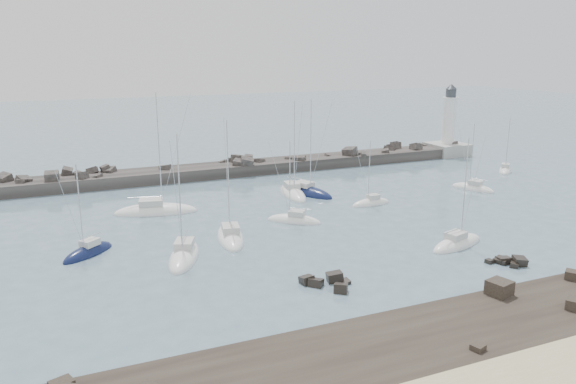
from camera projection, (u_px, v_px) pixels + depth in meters
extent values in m
plane|color=slate|center=(322.00, 247.00, 59.71)|extent=(400.00, 400.00, 0.00)
cube|color=black|center=(460.00, 344.00, 40.16)|extent=(140.00, 12.00, 0.70)
cube|color=black|center=(572.00, 275.00, 50.58)|extent=(1.55, 1.53, 0.79)
cube|color=black|center=(478.00, 347.00, 38.72)|extent=(1.07, 1.04, 0.40)
cube|color=black|center=(499.00, 288.00, 47.35)|extent=(2.16, 2.17, 1.23)
cube|color=black|center=(346.00, 283.00, 50.59)|extent=(0.88, 0.97, 0.87)
cube|color=black|center=(307.00, 281.00, 50.54)|extent=(1.32, 1.36, 1.21)
cube|color=black|center=(341.00, 290.00, 48.75)|extent=(1.61, 1.65, 1.32)
cube|color=black|center=(312.00, 282.00, 50.73)|extent=(1.12, 1.10, 0.81)
cube|color=black|center=(316.00, 283.00, 50.04)|extent=(1.66, 1.69, 0.99)
cube|color=black|center=(335.00, 278.00, 50.92)|extent=(1.76, 1.62, 1.37)
cube|color=black|center=(489.00, 262.00, 55.35)|extent=(0.87, 0.80, 0.69)
cube|color=black|center=(519.00, 263.00, 54.76)|extent=(1.65, 1.69, 1.33)
cube|color=black|center=(504.00, 260.00, 55.36)|extent=(1.54, 1.52, 0.83)
cube|color=black|center=(502.00, 263.00, 55.43)|extent=(1.68, 1.64, 1.14)
cube|color=black|center=(514.00, 265.00, 54.30)|extent=(1.23, 1.22, 0.67)
cube|color=#2F2C2A|center=(174.00, 178.00, 90.54)|extent=(115.00, 6.00, 3.20)
cube|color=#2F2C2A|center=(392.00, 148.00, 107.59)|extent=(1.93, 2.15, 1.96)
cube|color=#2F2C2A|center=(422.00, 146.00, 111.42)|extent=(1.86, 1.84, 1.32)
cube|color=#2F2C2A|center=(231.00, 161.00, 95.83)|extent=(1.33, 1.42, 1.17)
cube|color=#2F2C2A|center=(67.00, 172.00, 85.69)|extent=(1.98, 1.79, 1.99)
cube|color=#2F2C2A|center=(21.00, 182.00, 80.77)|extent=(1.63, 1.69, 1.09)
cube|color=#2F2C2A|center=(452.00, 146.00, 111.08)|extent=(1.96, 2.10, 2.02)
cube|color=#2F2C2A|center=(350.00, 152.00, 103.46)|extent=(1.24, 1.47, 1.26)
cube|color=#2F2C2A|center=(416.00, 147.00, 107.21)|extent=(2.46, 2.35, 2.23)
cube|color=#2F2C2A|center=(357.00, 156.00, 101.79)|extent=(1.63, 1.70, 1.12)
cube|color=#2F2C2A|center=(396.00, 147.00, 108.36)|extent=(2.31, 2.52, 2.41)
cube|color=#2F2C2A|center=(78.00, 174.00, 85.74)|extent=(1.48, 1.61, 1.11)
cube|color=#2F2C2A|center=(223.00, 163.00, 95.38)|extent=(1.53, 1.25, 1.22)
cube|color=#2F2C2A|center=(389.00, 150.00, 106.81)|extent=(2.94, 2.72, 2.11)
cube|color=#2F2C2A|center=(328.00, 156.00, 100.91)|extent=(1.18, 1.12, 1.06)
cube|color=#2F2C2A|center=(240.00, 164.00, 92.90)|extent=(2.90, 2.93, 1.89)
cube|color=#2F2C2A|center=(92.00, 171.00, 87.26)|extent=(2.07, 1.85, 1.69)
cube|color=#2F2C2A|center=(111.00, 172.00, 87.70)|extent=(2.36, 2.31, 1.86)
cube|color=#2F2C2A|center=(363.00, 155.00, 101.01)|extent=(1.51, 1.74, 1.44)
cube|color=#2F2C2A|center=(289.00, 160.00, 98.04)|extent=(1.67, 1.69, 1.21)
cube|color=#2F2C2A|center=(105.00, 169.00, 87.78)|extent=(1.78, 1.60, 1.52)
cube|color=#2F2C2A|center=(385.00, 153.00, 103.99)|extent=(2.04, 1.76, 1.63)
cube|color=#2F2C2A|center=(300.00, 159.00, 97.14)|extent=(2.68, 2.60, 1.36)
cube|color=#2F2C2A|center=(247.00, 163.00, 92.70)|extent=(2.59, 2.41, 2.34)
cube|color=#2F2C2A|center=(259.00, 163.00, 95.64)|extent=(2.37, 2.48, 1.82)
cube|color=#2F2C2A|center=(248.00, 158.00, 97.08)|extent=(1.94, 2.00, 1.20)
cube|color=#2F2C2A|center=(98.00, 177.00, 84.39)|extent=(1.78, 1.64, 1.29)
cube|color=#2F2C2A|center=(165.00, 169.00, 89.90)|extent=(2.31, 2.52, 1.65)
cube|color=#2F2C2A|center=(52.00, 177.00, 81.98)|extent=(2.11, 2.25, 1.92)
cube|color=#2F2C2A|center=(350.00, 152.00, 101.32)|extent=(3.07, 2.92, 2.21)
cube|color=#2F2C2A|center=(237.00, 159.00, 95.14)|extent=(2.21, 2.17, 1.63)
cube|color=#2F2C2A|center=(4.00, 179.00, 81.63)|extent=(2.75, 2.82, 1.92)
cube|color=#2F2C2A|center=(24.00, 181.00, 81.41)|extent=(2.62, 2.44, 2.06)
cube|color=#2F2C2A|center=(82.00, 176.00, 83.27)|extent=(2.12, 2.25, 1.65)
cube|color=#9C9C97|center=(447.00, 151.00, 111.38)|extent=(7.00, 7.00, 3.00)
cylinder|color=white|center=(449.00, 121.00, 109.88)|extent=(2.50, 2.50, 9.00)
cylinder|color=white|center=(451.00, 98.00, 108.78)|extent=(3.20, 3.20, 0.25)
cylinder|color=#363B41|center=(451.00, 93.00, 108.56)|extent=(2.00, 2.00, 1.60)
cone|color=#363B41|center=(452.00, 86.00, 108.24)|extent=(2.20, 2.20, 1.00)
ellipsoid|color=#0E173D|center=(88.00, 254.00, 57.64)|extent=(6.21, 5.71, 1.91)
cube|color=silver|center=(90.00, 243.00, 57.63)|extent=(2.22, 2.16, 0.68)
cylinder|color=silver|center=(80.00, 207.00, 55.90)|extent=(0.12, 0.12, 8.71)
cylinder|color=silver|center=(92.00, 235.00, 57.86)|extent=(2.03, 1.75, 0.10)
ellipsoid|color=white|center=(230.00, 238.00, 62.42)|extent=(4.55, 9.35, 2.27)
cube|color=silver|center=(231.00, 228.00, 61.67)|extent=(2.28, 2.83, 0.72)
cylinder|color=silver|center=(228.00, 175.00, 61.36)|extent=(0.12, 0.12, 12.11)
cylinder|color=silver|center=(231.00, 224.00, 60.91)|extent=(0.83, 3.53, 0.10)
ellipsoid|color=white|center=(156.00, 213.00, 72.15)|extent=(11.04, 5.57, 2.50)
cube|color=silver|center=(151.00, 202.00, 71.70)|extent=(3.36, 2.74, 0.75)
cylinder|color=silver|center=(159.00, 150.00, 70.26)|extent=(0.13, 0.13, 14.28)
cylinder|color=silver|center=(145.00, 197.00, 71.40)|extent=(4.15, 1.05, 0.11)
ellipsoid|color=white|center=(294.00, 221.00, 68.47)|extent=(6.50, 5.95, 1.84)
cube|color=silver|center=(297.00, 213.00, 68.11)|extent=(2.32, 2.26, 0.62)
cylinder|color=silver|center=(290.00, 179.00, 67.30)|extent=(0.11, 0.11, 9.11)
cylinder|color=silver|center=(301.00, 209.00, 67.83)|extent=(2.12, 1.81, 0.09)
ellipsoid|color=white|center=(293.00, 195.00, 80.95)|extent=(4.04, 9.56, 2.34)
cube|color=silver|center=(292.00, 185.00, 81.04)|extent=(2.19, 2.81, 0.74)
cylinder|color=silver|center=(294.00, 146.00, 78.46)|extent=(0.13, 0.13, 12.51)
cylinder|color=silver|center=(291.00, 179.00, 81.48)|extent=(0.58, 3.69, 0.11)
ellipsoid|color=white|center=(457.00, 245.00, 60.25)|extent=(8.25, 4.57, 2.06)
cube|color=silver|center=(456.00, 235.00, 59.71)|extent=(2.56, 2.15, 0.67)
cylinder|color=silver|center=(465.00, 188.00, 59.10)|extent=(0.12, 0.12, 10.63)
cylinder|color=silver|center=(453.00, 231.00, 59.21)|extent=(3.05, 0.98, 0.10)
ellipsoid|color=#0E173D|center=(306.00, 193.00, 81.68)|extent=(6.43, 9.76, 2.30)
cube|color=silver|center=(304.00, 184.00, 81.66)|extent=(2.79, 3.17, 0.71)
cylinder|color=silver|center=(311.00, 144.00, 79.37)|extent=(0.12, 0.12, 12.67)
cylinder|color=silver|center=(301.00, 179.00, 81.93)|extent=(1.60, 3.48, 0.10)
ellipsoid|color=white|center=(371.00, 204.00, 76.03)|extent=(5.96, 2.13, 1.71)
cube|color=silver|center=(373.00, 197.00, 75.90)|extent=(1.70, 1.27, 0.60)
cylinder|color=silver|center=(369.00, 171.00, 74.65)|extent=(0.10, 0.10, 7.93)
cylinder|color=silver|center=(376.00, 192.00, 75.93)|extent=(2.35, 0.21, 0.09)
ellipsoid|color=white|center=(473.00, 189.00, 84.13)|extent=(4.52, 6.95, 1.82)
cube|color=silver|center=(475.00, 183.00, 83.64)|extent=(1.97, 2.25, 0.61)
cylinder|color=silver|center=(472.00, 154.00, 83.17)|extent=(0.11, 0.11, 9.01)
cylinder|color=silver|center=(479.00, 179.00, 83.18)|extent=(1.13, 2.49, 0.09)
ellipsoid|color=white|center=(505.00, 171.00, 96.41)|extent=(5.85, 5.74, 1.80)
cube|color=silver|center=(506.00, 165.00, 95.86)|extent=(2.14, 2.12, 0.63)
cylinder|color=silver|center=(508.00, 142.00, 95.62)|extent=(0.11, 0.11, 8.45)
cylinder|color=silver|center=(506.00, 162.00, 95.32)|extent=(1.86, 1.80, 0.09)
ellipsoid|color=white|center=(184.00, 258.00, 56.54)|extent=(5.85, 9.09, 2.31)
cube|color=silver|center=(184.00, 244.00, 56.62)|extent=(2.56, 2.93, 0.76)
cylinder|color=silver|center=(180.00, 194.00, 54.15)|extent=(0.13, 0.13, 11.77)
cylinder|color=silver|center=(185.00, 235.00, 57.04)|extent=(1.44, 3.26, 0.11)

